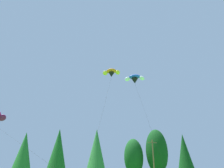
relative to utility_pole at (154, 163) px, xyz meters
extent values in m
cone|color=#236628|center=(-26.29, 7.51, 1.81)|extent=(4.09, 4.09, 8.37)
cone|color=#19561E|center=(-18.99, 10.62, 2.99)|extent=(4.50, 4.50, 9.75)
cone|color=#2D7033|center=(-10.62, 7.45, 2.96)|extent=(4.49, 4.49, 9.72)
ellipsoid|color=#144719|center=(0.93, 11.31, 1.99)|extent=(5.05, 5.05, 9.43)
ellipsoid|color=#0F3D14|center=(6.05, 7.96, 3.37)|extent=(5.66, 5.66, 11.22)
cone|color=#0F3D14|center=(17.01, 10.55, 3.67)|extent=(4.73, 4.73, 10.54)
cylinder|color=brown|center=(0.00, 0.00, -0.26)|extent=(0.26, 0.26, 10.09)
cube|color=brown|center=(0.00, 0.00, 4.18)|extent=(2.20, 0.14, 0.14)
ellipsoid|color=orange|center=(-13.04, -8.66, 15.42)|extent=(2.19, 1.89, 1.07)
ellipsoid|color=yellow|center=(-12.00, -9.19, 15.09)|extent=(1.15, 1.31, 1.20)
ellipsoid|color=yellow|center=(-14.08, -8.12, 15.09)|extent=(1.25, 1.25, 1.20)
cone|color=black|center=(-12.99, -8.56, 14.70)|extent=(1.41, 1.41, 0.90)
cylinder|color=black|center=(-16.59, -14.24, 5.28)|extent=(7.20, 11.38, 17.95)
ellipsoid|color=blue|center=(-9.73, -11.52, 13.53)|extent=(2.31, 2.00, 0.89)
ellipsoid|color=white|center=(-8.64, -12.15, 13.17)|extent=(1.34, 1.27, 1.09)
ellipsoid|color=white|center=(-10.83, -10.89, 13.17)|extent=(1.35, 1.34, 1.09)
cone|color=black|center=(-9.68, -11.43, 12.75)|extent=(1.55, 1.55, 0.97)
cylinder|color=black|center=(-10.28, -16.12, 4.29)|extent=(1.20, 9.39, 15.96)
ellipsoid|color=#66144C|center=(-29.96, -5.86, 5.58)|extent=(1.60, 1.62, 1.49)
cylinder|color=black|center=(-25.71, -13.13, 0.46)|extent=(11.07, 13.60, 8.31)
camera|label=1|loc=(-25.63, -41.63, -2.64)|focal=33.88mm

